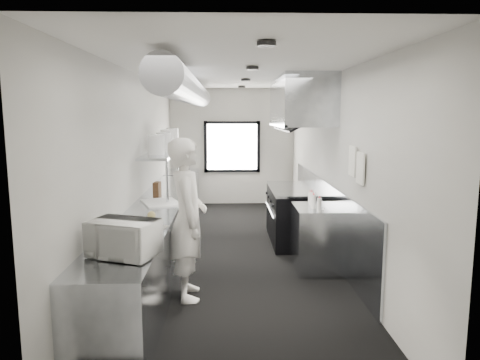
{
  "coord_description": "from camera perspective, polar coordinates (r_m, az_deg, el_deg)",
  "views": [
    {
      "loc": [
        -0.13,
        -6.79,
        2.2
      ],
      "look_at": [
        0.07,
        -0.2,
        1.21
      ],
      "focal_mm": 33.26,
      "sensor_mm": 36.0,
      "label": 1
    }
  ],
  "objects": [
    {
      "name": "floor",
      "position": [
        7.14,
        -0.58,
        -9.43
      ],
      "size": [
        3.0,
        8.0,
        0.01
      ],
      "primitive_type": "cube",
      "color": "black",
      "rests_on": "ground"
    },
    {
      "name": "ceiling",
      "position": [
        6.81,
        -0.62,
        13.58
      ],
      "size": [
        3.0,
        8.0,
        0.01
      ],
      "primitive_type": "cube",
      "color": "silver",
      "rests_on": "wall_back"
    },
    {
      "name": "wall_back",
      "position": [
        10.82,
        -1.03,
        4.28
      ],
      "size": [
        3.0,
        0.02,
        2.8
      ],
      "primitive_type": "cube",
      "color": "beige",
      "rests_on": "floor"
    },
    {
      "name": "wall_front",
      "position": [
        2.9,
        0.99,
        -7.47
      ],
      "size": [
        3.0,
        0.02,
        2.8
      ],
      "primitive_type": "cube",
      "color": "beige",
      "rests_on": "floor"
    },
    {
      "name": "wall_left",
      "position": [
        6.97,
        -13.04,
        1.72
      ],
      "size": [
        0.02,
        8.0,
        2.8
      ],
      "primitive_type": "cube",
      "color": "beige",
      "rests_on": "floor"
    },
    {
      "name": "wall_right",
      "position": [
        7.03,
        11.73,
        1.81
      ],
      "size": [
        0.02,
        8.0,
        2.8
      ],
      "primitive_type": "cube",
      "color": "beige",
      "rests_on": "floor"
    },
    {
      "name": "wall_cladding",
      "position": [
        7.45,
        10.85,
        -4.42
      ],
      "size": [
        0.03,
        5.5,
        1.1
      ],
      "primitive_type": "cube",
      "color": "#9BA1A9",
      "rests_on": "wall_right"
    },
    {
      "name": "hvac_duct",
      "position": [
        7.22,
        -6.36,
        11.26
      ],
      "size": [
        0.4,
        6.4,
        0.4
      ],
      "primitive_type": "cylinder",
      "rotation": [
        1.57,
        0.0,
        0.0
      ],
      "color": "#92939A",
      "rests_on": "ceiling"
    },
    {
      "name": "service_window",
      "position": [
        10.78,
        -1.02,
        4.27
      ],
      "size": [
        1.36,
        0.05,
        1.25
      ],
      "color": "white",
      "rests_on": "wall_back"
    },
    {
      "name": "exhaust_hood",
      "position": [
        7.59,
        7.71,
        9.89
      ],
      "size": [
        0.81,
        2.2,
        0.88
      ],
      "color": "#9BA1A9",
      "rests_on": "ceiling"
    },
    {
      "name": "prep_counter",
      "position": [
        6.6,
        -10.6,
        -6.99
      ],
      "size": [
        0.7,
        6.0,
        0.9
      ],
      "primitive_type": "cube",
      "color": "#9BA1A9",
      "rests_on": "floor"
    },
    {
      "name": "pass_shelf",
      "position": [
        7.89,
        -9.45,
        3.57
      ],
      "size": [
        0.45,
        3.0,
        0.68
      ],
      "color": "#9BA1A9",
      "rests_on": "prep_counter"
    },
    {
      "name": "range",
      "position": [
        7.77,
        7.0,
        -4.4
      ],
      "size": [
        0.88,
        1.6,
        0.94
      ],
      "color": "black",
      "rests_on": "floor"
    },
    {
      "name": "bottle_station",
      "position": [
        6.46,
        9.87,
        -7.31
      ],
      "size": [
        0.65,
        0.8,
        0.9
      ],
      "primitive_type": "cube",
      "color": "#9BA1A9",
      "rests_on": "floor"
    },
    {
      "name": "far_work_table",
      "position": [
        10.19,
        -7.44,
        -1.43
      ],
      "size": [
        0.7,
        1.2,
        0.9
      ],
      "primitive_type": "cube",
      "color": "#9BA1A9",
      "rests_on": "floor"
    },
    {
      "name": "notice_sheet_a",
      "position": [
        5.84,
        14.22,
        2.37
      ],
      "size": [
        0.02,
        0.28,
        0.38
      ],
      "primitive_type": "cube",
      "color": "white",
      "rests_on": "wall_right"
    },
    {
      "name": "notice_sheet_b",
      "position": [
        5.52,
        15.19,
        1.46
      ],
      "size": [
        0.02,
        0.28,
        0.38
      ],
      "primitive_type": "cube",
      "color": "white",
      "rests_on": "wall_right"
    },
    {
      "name": "line_cook",
      "position": [
        5.32,
        -6.74,
        -4.99
      ],
      "size": [
        0.55,
        0.76,
        1.92
      ],
      "primitive_type": "imported",
      "rotation": [
        0.0,
        0.0,
        1.7
      ],
      "color": "white",
      "rests_on": "floor"
    },
    {
      "name": "microwave",
      "position": [
        4.25,
        -14.74,
        -7.24
      ],
      "size": [
        0.67,
        0.59,
        0.33
      ],
      "primitive_type": "imported",
      "rotation": [
        0.0,
        0.0,
        -0.35
      ],
      "color": "white",
      "rests_on": "prep_counter"
    },
    {
      "name": "deli_tub_a",
      "position": [
        4.47,
        -16.34,
        -8.1
      ],
      "size": [
        0.14,
        0.14,
        0.1
      ],
      "primitive_type": "cylinder",
      "rotation": [
        0.0,
        0.0,
        -0.09
      ],
      "color": "#AEB9AA",
      "rests_on": "prep_counter"
    },
    {
      "name": "deli_tub_b",
      "position": [
        4.72,
        -16.62,
        -7.15
      ],
      "size": [
        0.19,
        0.19,
        0.1
      ],
      "primitive_type": "cylinder",
      "rotation": [
        0.0,
        0.0,
        0.35
      ],
      "color": "#AEB9AA",
      "rests_on": "prep_counter"
    },
    {
      "name": "newspaper",
      "position": [
        5.15,
        -11.56,
        -6.21
      ],
      "size": [
        0.43,
        0.49,
        0.01
      ],
      "primitive_type": "cube",
      "rotation": [
        0.0,
        0.0,
        -0.27
      ],
      "color": "white",
      "rests_on": "prep_counter"
    },
    {
      "name": "small_plate",
      "position": [
        5.58,
        -11.27,
        -5.03
      ],
      "size": [
        0.25,
        0.25,
        0.02
      ],
      "primitive_type": "cylinder",
      "rotation": [
        0.0,
        0.0,
        0.36
      ],
      "color": "white",
      "rests_on": "prep_counter"
    },
    {
      "name": "pastry",
      "position": [
        5.56,
        -11.29,
        -4.45
      ],
      "size": [
        0.1,
        0.1,
        0.1
      ],
      "primitive_type": "sphere",
      "color": "#D1BD6E",
      "rests_on": "small_plate"
    },
    {
      "name": "cutting_board",
      "position": [
        6.6,
        -10.1,
        -2.86
      ],
      "size": [
        0.69,
        0.78,
        0.02
      ],
      "primitive_type": "cube",
      "rotation": [
        0.0,
        0.0,
        0.38
      ],
      "color": "silver",
      "rests_on": "prep_counter"
    },
    {
      "name": "knife_block",
      "position": [
        7.22,
        -10.59,
        -1.12
      ],
      "size": [
        0.11,
        0.21,
        0.22
      ],
      "primitive_type": "cube",
      "rotation": [
        0.0,
        0.0,
        -0.1
      ],
      "color": "#4C311B",
      "rests_on": "prep_counter"
    },
    {
      "name": "plate_stack_a",
      "position": [
        7.03,
        -10.7,
        4.48
      ],
      "size": [
        0.27,
        0.27,
        0.3
      ],
      "primitive_type": "cylinder",
      "rotation": [
        0.0,
        0.0,
        -0.05
      ],
      "color": "white",
      "rests_on": "pass_shelf"
    },
    {
      "name": "plate_stack_b",
      "position": [
        7.53,
        -9.74,
        4.81
      ],
      "size": [
        0.32,
        0.32,
        0.32
      ],
      "primitive_type": "cylinder",
      "rotation": [
        0.0,
        0.0,
        0.41
      ],
      "color": "white",
      "rests_on": "pass_shelf"
    },
    {
      "name": "plate_stack_c",
      "position": [
        8.16,
        -9.31,
        5.2
      ],
      "size": [
        0.27,
        0.27,
        0.34
      ],
      "primitive_type": "cylinder",
      "rotation": [
        0.0,
        0.0,
        0.13
      ],
      "color": "white",
      "rests_on": "pass_shelf"
    },
    {
      "name": "plate_stack_d",
      "position": [
        8.64,
        -8.67,
        5.43
      ],
      "size": [
        0.25,
        0.25,
        0.36
      ],
      "primitive_type": "cylinder",
      "rotation": [
        0.0,
        0.0,
        -0.11
      ],
      "color": "white",
      "rests_on": "pass_shelf"
    },
    {
      "name": "squeeze_bottle_a",
      "position": [
        6.03,
        10.14,
        -3.17
      ],
      "size": [
        0.07,
        0.07,
        0.18
      ],
      "primitive_type": "cylinder",
      "rotation": [
        0.0,
        0.0,
        0.25
      ],
      "color": "silver",
      "rests_on": "bottle_station"
    },
    {
      "name": "squeeze_bottle_b",
      "position": [
        6.21,
        9.42,
        -2.76
      ],
      "size": [
        0.07,
        0.07,
        0.19
      ],
      "primitive_type": "cylinder",
      "rotation": [
        0.0,
        0.0,
        -0.14
      ],
      "color": "silver",
      "rests_on": "bottle_station"
    },
    {
      "name": "squeeze_bottle_c",
      "position": [
        6.29,
        9.32,
        -2.77
      ],
      "size": [
        0.07,
        0.07,
        0.16
      ],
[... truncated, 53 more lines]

